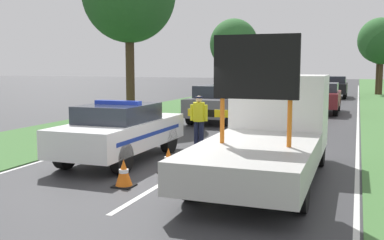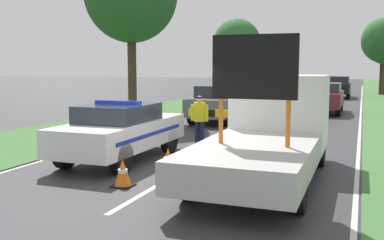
# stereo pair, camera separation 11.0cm
# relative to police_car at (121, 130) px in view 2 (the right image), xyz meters

# --- Properties ---
(ground_plane) EXTENTS (160.00, 160.00, 0.00)m
(ground_plane) POSITION_rel_police_car_xyz_m (2.02, -1.27, -0.80)
(ground_plane) COLOR #333335
(lane_markings) EXTENTS (7.98, 65.84, 0.01)m
(lane_markings) POSITION_rel_police_car_xyz_m (2.02, 17.40, -0.80)
(lane_markings) COLOR silver
(lane_markings) RESTS_ON ground
(grass_verge_left) EXTENTS (4.70, 120.00, 0.03)m
(grass_verge_left) POSITION_rel_police_car_xyz_m (-4.37, 18.73, -0.79)
(grass_verge_left) COLOR #427038
(grass_verge_left) RESTS_ON ground
(police_car) EXTENTS (1.83, 4.57, 1.61)m
(police_car) POSITION_rel_police_car_xyz_m (0.00, 0.00, 0.00)
(police_car) COLOR white
(police_car) RESTS_ON ground
(work_truck) EXTENTS (2.25, 6.11, 3.11)m
(work_truck) POSITION_rel_police_car_xyz_m (4.04, -0.12, 0.28)
(work_truck) COLOR white
(work_truck) RESTS_ON ground
(road_barrier) EXTENTS (2.76, 0.08, 1.11)m
(road_barrier) POSITION_rel_police_car_xyz_m (2.04, 3.32, 0.11)
(road_barrier) COLOR black
(road_barrier) RESTS_ON ground
(police_officer) EXTENTS (0.57, 0.36, 1.59)m
(police_officer) POSITION_rel_police_car_xyz_m (1.28, 2.65, 0.15)
(police_officer) COLOR #191E38
(police_officer) RESTS_ON ground
(pedestrian_civilian) EXTENTS (0.58, 0.37, 1.63)m
(pedestrian_civilian) POSITION_rel_police_car_xyz_m (2.76, 2.64, 0.15)
(pedestrian_civilian) COLOR brown
(pedestrian_civilian) RESTS_ON ground
(traffic_cone_near_police) EXTENTS (0.42, 0.42, 0.59)m
(traffic_cone_near_police) POSITION_rel_police_car_xyz_m (1.75, -0.85, -0.51)
(traffic_cone_near_police) COLOR black
(traffic_cone_near_police) RESTS_ON ground
(traffic_cone_centre_front) EXTENTS (0.37, 0.37, 0.52)m
(traffic_cone_centre_front) POSITION_rel_police_car_xyz_m (-1.19, 3.94, -0.55)
(traffic_cone_centre_front) COLOR black
(traffic_cone_centre_front) RESTS_ON ground
(traffic_cone_near_truck) EXTENTS (0.42, 0.42, 0.58)m
(traffic_cone_near_truck) POSITION_rel_police_car_xyz_m (1.37, -2.34, -0.51)
(traffic_cone_near_truck) COLOR black
(traffic_cone_near_truck) RESTS_ON ground
(traffic_cone_behind_barrier) EXTENTS (0.36, 0.36, 0.51)m
(traffic_cone_behind_barrier) POSITION_rel_police_car_xyz_m (-1.21, 0.43, -0.55)
(traffic_cone_behind_barrier) COLOR black
(traffic_cone_behind_barrier) RESTS_ON ground
(queued_car_suv_grey) EXTENTS (1.78, 4.34, 1.64)m
(queued_car_suv_grey) POSITION_rel_police_car_xyz_m (-0.06, 8.87, 0.04)
(queued_car_suv_grey) COLOR slate
(queued_car_suv_grey) RESTS_ON ground
(queued_car_wagon_maroon) EXTENTS (1.75, 4.21, 1.62)m
(queued_car_wagon_maroon) POSITION_rel_police_car_xyz_m (4.14, 14.38, 0.04)
(queued_car_wagon_maroon) COLOR maroon
(queued_car_wagon_maroon) RESTS_ON ground
(queued_car_hatch_blue) EXTENTS (1.71, 4.18, 1.68)m
(queued_car_hatch_blue) POSITION_rel_police_car_xyz_m (-0.10, 21.45, 0.07)
(queued_car_hatch_blue) COLOR navy
(queued_car_hatch_blue) RESTS_ON ground
(queued_car_sedan_black) EXTENTS (1.76, 4.37, 1.69)m
(queued_car_sedan_black) POSITION_rel_police_car_xyz_m (4.21, 26.76, 0.07)
(queued_car_sedan_black) COLOR black
(queued_car_sedan_black) RESTS_ON ground
(roadside_tree_near_right) EXTENTS (3.68, 3.68, 6.61)m
(roadside_tree_near_right) POSITION_rel_police_car_xyz_m (7.50, 31.84, 3.85)
(roadside_tree_near_right) COLOR #42301E
(roadside_tree_near_right) RESTS_ON ground
(roadside_tree_mid_left) EXTENTS (4.25, 4.25, 6.66)m
(roadside_tree_mid_left) POSITION_rel_police_car_xyz_m (-4.62, 28.70, 3.61)
(roadside_tree_mid_left) COLOR #42301E
(roadside_tree_mid_left) RESTS_ON ground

